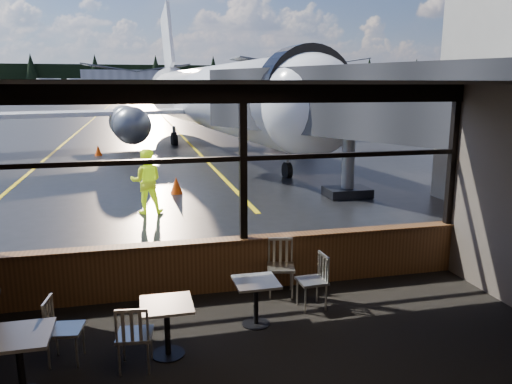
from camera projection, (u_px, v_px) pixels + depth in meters
name	position (u px, v px, depth m)	size (l,w,h in m)	color
ground_plane	(140.00, 100.00, 122.78)	(520.00, 520.00, 0.00)	black
ceiling	(304.00, 84.00, 5.15)	(8.00, 6.00, 0.04)	#38332D
window_sill	(244.00, 264.00, 8.64)	(8.00, 0.28, 0.90)	#543119
window_header	(243.00, 94.00, 8.03)	(8.00, 0.18, 0.30)	black
mullion_centre	(243.00, 164.00, 8.27)	(0.12, 0.12, 2.60)	black
mullion_right	(453.00, 157.00, 9.18)	(0.12, 0.12, 2.60)	black
window_transom	(243.00, 158.00, 8.25)	(8.00, 0.10, 0.08)	black
airliner	(212.00, 56.00, 28.66)	(28.13, 33.76, 10.32)	white
jet_bridge	(325.00, 131.00, 14.32)	(8.29, 10.13, 4.42)	#2C2C2F
cafe_table_near	(256.00, 303.00, 7.34)	(0.63, 0.63, 0.69)	#A09B93
cafe_table_mid	(167.00, 330.00, 6.49)	(0.67, 0.67, 0.73)	#A29B95
cafe_table_left	(21.00, 367.00, 5.59)	(0.71, 0.71, 0.78)	gray
chair_near_e	(312.00, 282.00, 7.87)	(0.49, 0.49, 0.90)	#BBB5A9
chair_near_n	(281.00, 268.00, 8.38)	(0.52, 0.52, 0.95)	#B9B4A7
chair_mid_s	(135.00, 335.00, 6.18)	(0.49, 0.49, 0.90)	beige
chair_mid_w	(65.00, 330.00, 6.33)	(0.48, 0.48, 0.88)	beige
ground_crew	(146.00, 181.00, 13.77)	(0.87, 0.68, 1.79)	#BFF219
cone_nose	(176.00, 185.00, 16.35)	(0.40, 0.40, 0.56)	#F96307
cone_wing	(98.00, 150.00, 25.32)	(0.38, 0.38, 0.52)	orange
hangar_mid	(137.00, 82.00, 183.52)	(38.00, 15.00, 10.00)	silver
hangar_right	(298.00, 79.00, 190.48)	(50.00, 20.00, 12.00)	silver
fuel_tank_a	(49.00, 87.00, 174.17)	(8.00, 8.00, 6.00)	silver
fuel_tank_b	(80.00, 87.00, 176.47)	(8.00, 8.00, 6.00)	silver
fuel_tank_c	(109.00, 87.00, 178.78)	(8.00, 8.00, 6.00)	silver
treeline	(137.00, 80.00, 207.07)	(360.00, 3.00, 12.00)	black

